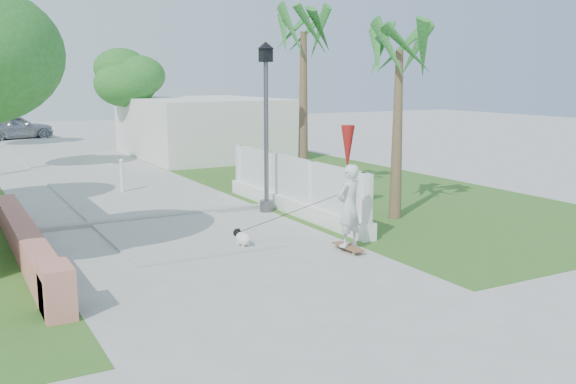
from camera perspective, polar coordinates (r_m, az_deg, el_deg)
ground at (r=11.17m, az=-2.43°, el=-8.34°), size 90.00×90.00×0.00m
path_strip at (r=30.07m, az=-19.63°, el=2.88°), size 3.20×36.00×0.06m
curb at (r=16.56m, az=-11.70°, el=-2.21°), size 6.50×0.25×0.10m
grass_right at (r=21.33m, az=4.89°, el=0.60°), size 8.00×20.00×0.01m
pink_wall at (r=13.52m, az=-22.10°, el=-4.42°), size 0.45×8.20×0.80m
lattice_fence at (r=16.87m, az=0.36°, el=-0.06°), size 0.35×7.00×1.50m
building_right at (r=29.58m, az=-7.55°, el=5.75°), size 6.00×8.00×2.60m
street_lamp at (r=16.84m, az=-1.96°, el=6.37°), size 0.44×0.44×4.44m
bollard at (r=20.32m, az=-14.55°, el=1.47°), size 0.14×0.14×1.09m
patio_umbrella at (r=17.01m, az=5.33°, el=3.86°), size 0.36×0.36×2.30m
tree_path_right at (r=30.52m, az=-13.97°, el=9.80°), size 3.00×3.00×4.79m
palm_far at (r=18.52m, az=1.39°, el=13.09°), size 1.80×1.80×5.30m
palm_near at (r=16.22m, az=9.88°, el=11.48°), size 1.80×1.80×4.70m
skateboarder at (r=13.24m, az=0.89°, el=-1.87°), size 2.17×1.92×1.81m
dog at (r=13.52m, az=-4.12°, el=-4.08°), size 0.33×0.59×0.41m
parked_car at (r=39.97m, az=-23.22°, el=5.33°), size 4.59×2.85×1.46m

